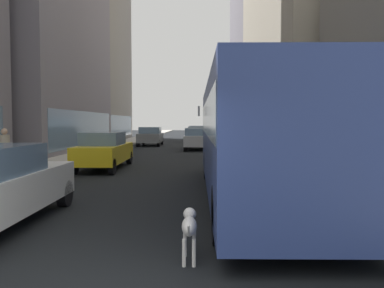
{
  "coord_description": "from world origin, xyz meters",
  "views": [
    {
      "loc": [
        1.27,
        -4.06,
        2.06
      ],
      "look_at": [
        1.12,
        7.72,
        1.4
      ],
      "focal_mm": 36.81,
      "sensor_mm": 36.0,
      "label": 1
    }
  ],
  "objects_px": {
    "car_grey_wagon": "(150,136)",
    "car_black_suv": "(196,134)",
    "transit_bus": "(253,132)",
    "car_yellow_taxi": "(104,150)",
    "pedestrian_with_handbag": "(5,152)",
    "car_blue_hatchback": "(196,133)",
    "dalmatian_dog": "(189,226)",
    "car_silver_sedan": "(196,139)"
  },
  "relations": [
    {
      "from": "car_yellow_taxi",
      "to": "car_black_suv",
      "type": "bearing_deg",
      "value": 80.01
    },
    {
      "from": "pedestrian_with_handbag",
      "to": "car_black_suv",
      "type": "bearing_deg",
      "value": 75.84
    },
    {
      "from": "car_silver_sedan",
      "to": "car_blue_hatchback",
      "type": "height_order",
      "value": "same"
    },
    {
      "from": "pedestrian_with_handbag",
      "to": "car_grey_wagon",
      "type": "bearing_deg",
      "value": 82.78
    },
    {
      "from": "pedestrian_with_handbag",
      "to": "car_silver_sedan",
      "type": "bearing_deg",
      "value": 67.04
    },
    {
      "from": "pedestrian_with_handbag",
      "to": "car_yellow_taxi",
      "type": "bearing_deg",
      "value": 53.5
    },
    {
      "from": "car_blue_hatchback",
      "to": "dalmatian_dog",
      "type": "relative_size",
      "value": 4.4
    },
    {
      "from": "car_black_suv",
      "to": "car_silver_sedan",
      "type": "bearing_deg",
      "value": -90.0
    },
    {
      "from": "car_yellow_taxi",
      "to": "transit_bus",
      "type": "bearing_deg",
      "value": -48.9
    },
    {
      "from": "transit_bus",
      "to": "car_yellow_taxi",
      "type": "xyz_separation_m",
      "value": [
        -5.6,
        6.42,
        -0.95
      ]
    },
    {
      "from": "transit_bus",
      "to": "car_blue_hatchback",
      "type": "distance_m",
      "value": 35.81
    },
    {
      "from": "car_silver_sedan",
      "to": "car_blue_hatchback",
      "type": "relative_size",
      "value": 1.03
    },
    {
      "from": "car_yellow_taxi",
      "to": "car_black_suv",
      "type": "xyz_separation_m",
      "value": [
        4.0,
        22.72,
        -0.0
      ]
    },
    {
      "from": "car_grey_wagon",
      "to": "dalmatian_dog",
      "type": "bearing_deg",
      "value": -82.11
    },
    {
      "from": "car_black_suv",
      "to": "pedestrian_with_handbag",
      "type": "xyz_separation_m",
      "value": [
        -6.63,
        -26.27,
        0.19
      ]
    },
    {
      "from": "car_grey_wagon",
      "to": "car_yellow_taxi",
      "type": "xyz_separation_m",
      "value": [
        -0.0,
        -17.18,
        0.0
      ]
    },
    {
      "from": "transit_bus",
      "to": "pedestrian_with_handbag",
      "type": "height_order",
      "value": "transit_bus"
    },
    {
      "from": "car_grey_wagon",
      "to": "dalmatian_dog",
      "type": "distance_m",
      "value": 28.83
    },
    {
      "from": "car_blue_hatchback",
      "to": "car_grey_wagon",
      "type": "height_order",
      "value": "same"
    },
    {
      "from": "transit_bus",
      "to": "car_black_suv",
      "type": "relative_size",
      "value": 2.72
    },
    {
      "from": "car_silver_sedan",
      "to": "pedestrian_with_handbag",
      "type": "height_order",
      "value": "pedestrian_with_handbag"
    },
    {
      "from": "transit_bus",
      "to": "pedestrian_with_handbag",
      "type": "distance_m",
      "value": 8.75
    },
    {
      "from": "car_yellow_taxi",
      "to": "dalmatian_dog",
      "type": "xyz_separation_m",
      "value": [
        3.96,
        -11.37,
        -0.31
      ]
    },
    {
      "from": "car_blue_hatchback",
      "to": "pedestrian_with_handbag",
      "type": "relative_size",
      "value": 2.5
    },
    {
      "from": "dalmatian_dog",
      "to": "car_grey_wagon",
      "type": "bearing_deg",
      "value": 97.89
    },
    {
      "from": "transit_bus",
      "to": "pedestrian_with_handbag",
      "type": "xyz_separation_m",
      "value": [
        -8.23,
        2.87,
        -0.76
      ]
    },
    {
      "from": "transit_bus",
      "to": "car_grey_wagon",
      "type": "height_order",
      "value": "transit_bus"
    },
    {
      "from": "car_yellow_taxi",
      "to": "dalmatian_dog",
      "type": "distance_m",
      "value": 12.04
    },
    {
      "from": "car_grey_wagon",
      "to": "pedestrian_with_handbag",
      "type": "bearing_deg",
      "value": -97.22
    },
    {
      "from": "car_silver_sedan",
      "to": "car_blue_hatchback",
      "type": "xyz_separation_m",
      "value": [
        0.0,
        17.25,
        -0.0
      ]
    },
    {
      "from": "car_silver_sedan",
      "to": "car_blue_hatchback",
      "type": "distance_m",
      "value": 17.25
    },
    {
      "from": "car_blue_hatchback",
      "to": "pedestrian_with_handbag",
      "type": "height_order",
      "value": "pedestrian_with_handbag"
    },
    {
      "from": "car_blue_hatchback",
      "to": "car_yellow_taxi",
      "type": "height_order",
      "value": "same"
    },
    {
      "from": "car_yellow_taxi",
      "to": "dalmatian_dog",
      "type": "height_order",
      "value": "car_yellow_taxi"
    },
    {
      "from": "car_silver_sedan",
      "to": "car_black_suv",
      "type": "bearing_deg",
      "value": 90.0
    },
    {
      "from": "car_grey_wagon",
      "to": "car_yellow_taxi",
      "type": "distance_m",
      "value": 17.18
    },
    {
      "from": "car_blue_hatchback",
      "to": "car_yellow_taxi",
      "type": "bearing_deg",
      "value": -97.76
    },
    {
      "from": "car_yellow_taxi",
      "to": "car_black_suv",
      "type": "distance_m",
      "value": 23.07
    },
    {
      "from": "car_yellow_taxi",
      "to": "car_blue_hatchback",
      "type": "bearing_deg",
      "value": 82.24
    },
    {
      "from": "car_blue_hatchback",
      "to": "car_black_suv",
      "type": "height_order",
      "value": "same"
    },
    {
      "from": "transit_bus",
      "to": "car_silver_sedan",
      "type": "bearing_deg",
      "value": 94.94
    },
    {
      "from": "car_grey_wagon",
      "to": "car_black_suv",
      "type": "relative_size",
      "value": 0.98
    }
  ]
}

